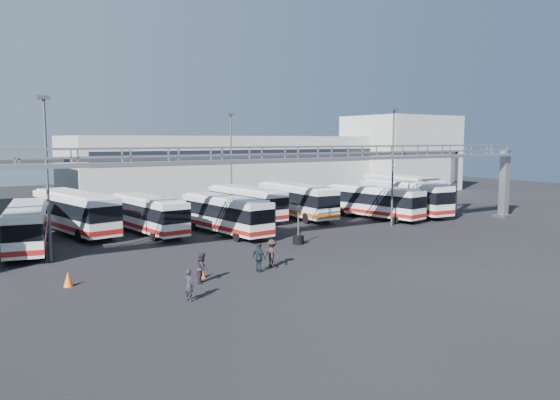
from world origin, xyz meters
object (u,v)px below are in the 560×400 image
pedestrian_b (203,268)px  pedestrian_d (259,258)px  light_pole_left (47,170)px  bus_2 (75,211)px  bus_1 (27,225)px  cone_right (202,272)px  light_pole_back (231,158)px  bus_4 (225,213)px  light_pole_mid (393,161)px  bus_3 (148,213)px  pedestrian_c (272,253)px  bus_8 (404,196)px  pedestrian_a (189,285)px  tire_stack (298,239)px  bus_9 (400,189)px  bus_7 (374,201)px  bus_5 (246,202)px  cone_left (68,279)px

pedestrian_b → pedestrian_d: bearing=-46.1°
light_pole_left → bus_2: light_pole_left is taller
bus_1 → cone_right: bearing=-51.7°
light_pole_back → bus_2: light_pole_back is taller
bus_4 → pedestrian_d: size_ratio=6.09×
light_pole_mid → light_pole_back: (-8.00, 15.00, 0.00)m
bus_3 → pedestrian_d: size_ratio=6.01×
pedestrian_c → light_pole_mid: bearing=-83.9°
bus_1 → bus_3: bearing=22.6°
cone_right → bus_8: bearing=23.6°
bus_8 → cone_right: 30.56m
light_pole_mid → bus_1: (-28.66, 5.63, -3.98)m
bus_4 → cone_right: bearing=-128.1°
pedestrian_a → pedestrian_d: (5.64, 3.05, 0.08)m
tire_stack → light_pole_mid: bearing=12.0°
bus_1 → bus_9: bus_9 is taller
bus_7 → bus_9: 10.46m
cone_right → bus_5: bearing=54.3°
bus_9 → bus_8: bearing=-122.5°
bus_5 → bus_8: 16.17m
bus_5 → light_pole_left: bearing=-159.0°
light_pole_back → bus_4: (-6.32, -10.96, -4.02)m
light_pole_back → pedestrian_a: (-16.06, -26.26, -4.96)m
pedestrian_c → tire_stack: (5.40, 5.06, -0.44)m
bus_8 → cone_right: (-27.96, -12.24, -1.52)m
light_pole_mid → pedestrian_b: size_ratio=6.37×
bus_4 → bus_9: (24.89, 5.48, 0.25)m
bus_8 → pedestrian_a: bus_8 is taller
light_pole_mid → pedestrian_d: 20.75m
light_pole_back → cone_right: size_ratio=14.30×
light_pole_back → bus_5: 6.38m
light_pole_left → bus_9: light_pole_left is taller
light_pole_back → bus_4: bearing=-120.0°
bus_5 → pedestrian_a: bearing=-129.8°
bus_9 → bus_7: bearing=-139.7°
bus_4 → bus_8: bus_8 is taller
cone_left → bus_2: bearing=76.5°
bus_7 → light_pole_back: bearing=122.2°
pedestrian_b → light_pole_back: bearing=7.3°
light_pole_mid → pedestrian_a: size_ratio=6.65×
bus_5 → pedestrian_c: bus_5 is taller
light_pole_mid → bus_7: light_pole_mid is taller
light_pole_mid → cone_left: bearing=-169.0°
bus_8 → pedestrian_d: size_ratio=6.68×
bus_2 → bus_7: bearing=-23.6°
bus_9 → pedestrian_b: (-32.70, -18.10, -1.15)m
bus_2 → tire_stack: bus_2 is taller
bus_3 → bus_4: (5.15, -3.50, 0.02)m
bus_4 → bus_5: bus_4 is taller
cone_right → tire_stack: bearing=27.3°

